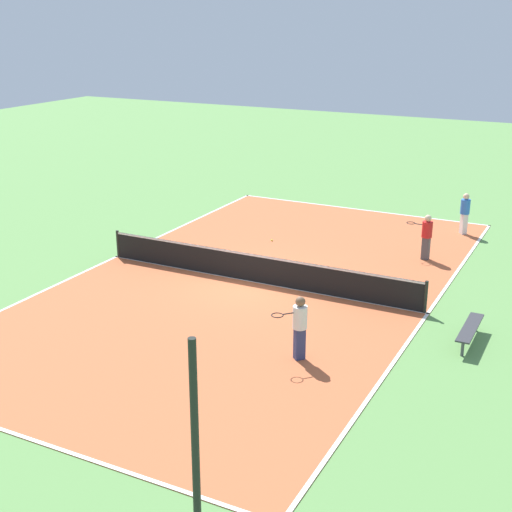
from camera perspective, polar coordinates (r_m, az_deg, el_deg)
ground_plane at (r=22.78m, az=-0.00°, el=-2.14°), size 80.00×80.00×0.00m
court_surface at (r=22.78m, az=-0.00°, el=-2.12°), size 11.15×20.03×0.02m
tennis_net at (r=22.60m, az=-0.00°, el=-0.92°), size 10.95×0.10×0.97m
bench at (r=19.41m, az=16.75°, el=-5.60°), size 0.36×2.00×0.45m
player_coach_red at (r=25.30m, az=13.49°, el=1.72°), size 0.96×0.42×1.60m
player_near_blue at (r=28.65m, az=16.37°, el=3.48°), size 0.51×0.51×1.61m
player_far_white at (r=17.52m, az=3.50°, el=-5.42°), size 0.87×0.91×1.66m
tennis_ball_midcourt at (r=29.12m, az=13.23°, el=2.19°), size 0.07×0.07×0.07m
tennis_ball_near_net at (r=26.84m, az=1.28°, el=1.28°), size 0.07×0.07×0.07m
fence_post_back_left at (r=10.82m, az=-4.84°, el=-16.08°), size 0.12×0.12×3.97m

